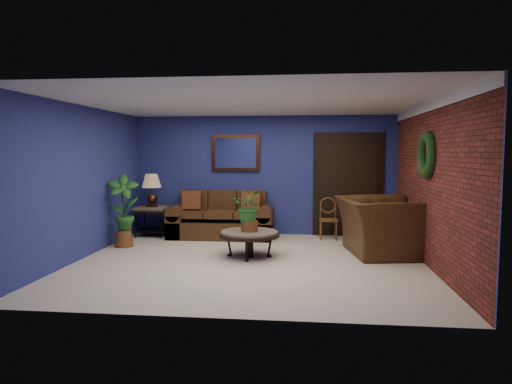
# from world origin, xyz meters

# --- Properties ---
(floor) EXTENTS (5.50, 5.50, 0.00)m
(floor) POSITION_xyz_m (0.00, 0.00, 0.00)
(floor) COLOR beige
(floor) RESTS_ON ground
(wall_back) EXTENTS (5.50, 0.04, 2.50)m
(wall_back) POSITION_xyz_m (0.00, 2.50, 1.25)
(wall_back) COLOR navy
(wall_back) RESTS_ON ground
(wall_left) EXTENTS (0.04, 5.00, 2.50)m
(wall_left) POSITION_xyz_m (-2.75, 0.00, 1.25)
(wall_left) COLOR navy
(wall_left) RESTS_ON ground
(wall_right_brick) EXTENTS (0.04, 5.00, 2.50)m
(wall_right_brick) POSITION_xyz_m (2.75, 0.00, 1.25)
(wall_right_brick) COLOR maroon
(wall_right_brick) RESTS_ON ground
(ceiling) EXTENTS (5.50, 5.00, 0.02)m
(ceiling) POSITION_xyz_m (0.00, 0.00, 2.50)
(ceiling) COLOR silver
(ceiling) RESTS_ON wall_back
(crown_molding) EXTENTS (0.03, 5.00, 0.14)m
(crown_molding) POSITION_xyz_m (2.72, 0.00, 2.43)
(crown_molding) COLOR white
(crown_molding) RESTS_ON wall_right_brick
(wall_mirror) EXTENTS (1.02, 0.06, 0.77)m
(wall_mirror) POSITION_xyz_m (-0.60, 2.46, 1.72)
(wall_mirror) COLOR #452515
(wall_mirror) RESTS_ON wall_back
(closet_door) EXTENTS (1.44, 0.06, 2.18)m
(closet_door) POSITION_xyz_m (1.75, 2.47, 1.05)
(closet_door) COLOR black
(closet_door) RESTS_ON wall_back
(wreath) EXTENTS (0.16, 0.72, 0.72)m
(wreath) POSITION_xyz_m (2.69, 0.05, 1.70)
(wreath) COLOR black
(wreath) RESTS_ON wall_right_brick
(sofa) EXTENTS (2.10, 0.91, 0.95)m
(sofa) POSITION_xyz_m (-0.83, 2.08, 0.31)
(sofa) COLOR #482B14
(sofa) RESTS_ON ground
(coffee_table) EXTENTS (1.00, 1.00, 0.43)m
(coffee_table) POSITION_xyz_m (-0.05, 0.34, 0.37)
(coffee_table) COLOR #59544E
(coffee_table) RESTS_ON ground
(end_table) EXTENTS (0.66, 0.66, 0.61)m
(end_table) POSITION_xyz_m (-2.30, 2.05, 0.46)
(end_table) COLOR #59544E
(end_table) RESTS_ON ground
(table_lamp) EXTENTS (0.40, 0.40, 0.66)m
(table_lamp) POSITION_xyz_m (-2.30, 2.05, 1.03)
(table_lamp) COLOR #452515
(table_lamp) RESTS_ON end_table
(side_chair) EXTENTS (0.36, 0.36, 0.83)m
(side_chair) POSITION_xyz_m (1.33, 2.11, 0.47)
(side_chair) COLOR brown
(side_chair) RESTS_ON ground
(armchair) EXTENTS (1.50, 1.66, 0.96)m
(armchair) POSITION_xyz_m (2.15, 0.80, 0.48)
(armchair) COLOR #482B14
(armchair) RESTS_ON ground
(coffee_plant) EXTENTS (0.54, 0.47, 0.70)m
(coffee_plant) POSITION_xyz_m (-0.05, 0.34, 0.81)
(coffee_plant) COLOR brown
(coffee_plant) RESTS_ON coffee_table
(floor_plant) EXTENTS (0.38, 0.33, 0.77)m
(floor_plant) POSITION_xyz_m (2.35, 1.32, 0.39)
(floor_plant) COLOR brown
(floor_plant) RESTS_ON ground
(tall_plant) EXTENTS (0.67, 0.56, 1.34)m
(tall_plant) POSITION_xyz_m (-2.45, 0.91, 0.72)
(tall_plant) COLOR brown
(tall_plant) RESTS_ON ground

